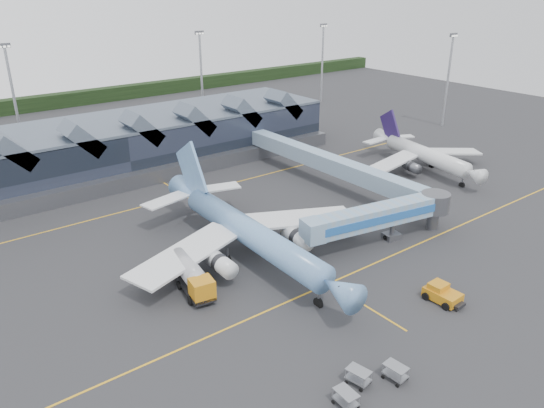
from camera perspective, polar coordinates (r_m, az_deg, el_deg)
ground at (r=70.95m, az=1.69°, el=-5.86°), size 260.00×260.00×0.00m
taxi_stripes at (r=78.05m, az=-2.95°, el=-3.04°), size 120.00×60.00×0.01m
tree_line_far at (r=165.95m, az=-23.44°, el=9.98°), size 260.00×4.00×4.00m
terminal at (r=105.49m, az=-17.07°, el=5.84°), size 90.00×22.25×12.52m
light_masts at (r=128.04m, az=-9.03°, el=12.99°), size 132.40×42.56×22.45m
main_airliner at (r=69.96m, az=-2.80°, el=-2.84°), size 34.81×39.97×12.85m
regional_jet at (r=106.90m, az=15.91°, el=5.22°), size 26.03×28.78×9.91m
jet_bridge at (r=75.67m, az=12.38°, el=-1.11°), size 24.12×7.59×5.71m
fuel_truck at (r=64.49m, az=-8.83°, el=-7.36°), size 4.22×10.47×3.48m
pushback_tug at (r=64.87m, az=17.84°, el=-9.18°), size 3.03×4.66×2.02m
baggage_carts at (r=51.11m, az=10.18°, el=-18.27°), size 7.54×4.03×1.52m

